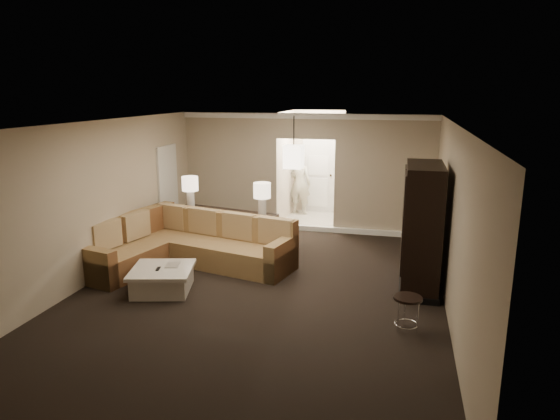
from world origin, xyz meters
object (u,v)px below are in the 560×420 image
(armoire, at_px, (421,230))
(sectional_sofa, at_px, (184,246))
(coffee_table, at_px, (162,279))
(drink_table, at_px, (407,306))
(person, at_px, (300,180))
(console_table, at_px, (226,227))

(armoire, bearing_deg, sectional_sofa, 178.89)
(coffee_table, distance_m, drink_table, 4.03)
(sectional_sofa, xyz_separation_m, person, (1.32, 4.65, 0.53))
(coffee_table, height_order, console_table, console_table)
(coffee_table, relative_size, armoire, 0.57)
(sectional_sofa, distance_m, person, 4.86)
(coffee_table, height_order, armoire, armoire)
(coffee_table, bearing_deg, console_table, 82.56)
(coffee_table, relative_size, console_table, 0.53)
(coffee_table, height_order, drink_table, drink_table)
(console_table, distance_m, person, 3.72)
(sectional_sofa, distance_m, coffee_table, 1.29)
(sectional_sofa, relative_size, armoire, 1.78)
(drink_table, bearing_deg, coffee_table, 172.97)
(console_table, bearing_deg, person, 88.54)
(coffee_table, bearing_deg, armoire, 15.78)
(console_table, distance_m, armoire, 4.08)
(coffee_table, xyz_separation_m, drink_table, (4.00, -0.49, 0.15))
(console_table, bearing_deg, sectional_sofa, -102.31)
(console_table, xyz_separation_m, armoire, (3.89, -1.14, 0.51))
(drink_table, bearing_deg, armoire, 83.53)
(armoire, distance_m, person, 5.63)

